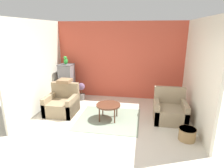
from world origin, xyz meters
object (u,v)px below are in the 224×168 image
(potted_plant, at_px, (81,90))
(armchair_left, at_px, (62,104))
(coffee_table, at_px, (108,106))
(birdcage, at_px, (67,82))
(wicker_basket, at_px, (187,134))
(parrot, at_px, (66,60))
(armchair_right, at_px, (170,111))

(potted_plant, bearing_deg, armchair_left, -100.21)
(coffee_table, height_order, armchair_left, armchair_left)
(coffee_table, bearing_deg, birdcage, 141.67)
(armchair_left, distance_m, wicker_basket, 3.50)
(potted_plant, bearing_deg, wicker_basket, -32.56)
(parrot, bearing_deg, coffee_table, -38.38)
(coffee_table, bearing_deg, wicker_basket, -19.46)
(parrot, relative_size, potted_plant, 0.47)
(armchair_left, bearing_deg, parrot, 105.00)
(armchair_right, distance_m, birdcage, 3.63)
(coffee_table, xyz_separation_m, armchair_right, (1.66, 0.26, -0.13))
(parrot, bearing_deg, armchair_left, -75.00)
(coffee_table, relative_size, wicker_basket, 1.71)
(armchair_right, bearing_deg, armchair_left, -178.64)
(armchair_right, bearing_deg, wicker_basket, -73.45)
(parrot, bearing_deg, armchair_right, -18.38)
(armchair_right, height_order, potted_plant, armchair_right)
(armchair_right, xyz_separation_m, potted_plant, (-2.90, 1.08, 0.07))
(parrot, height_order, wicker_basket, parrot)
(parrot, xyz_separation_m, potted_plant, (0.53, -0.06, -1.04))
(armchair_right, bearing_deg, birdcage, 161.65)
(birdcage, bearing_deg, coffee_table, -38.33)
(armchair_left, relative_size, armchair_right, 1.00)
(potted_plant, bearing_deg, armchair_right, -20.51)
(armchair_left, xyz_separation_m, wicker_basket, (3.38, -0.87, -0.12))
(birdcage, relative_size, wicker_basket, 3.23)
(potted_plant, distance_m, wicker_basket, 3.77)
(armchair_left, height_order, armchair_right, same)
(coffee_table, relative_size, armchair_left, 0.77)
(coffee_table, distance_m, armchair_right, 1.69)
(armchair_left, xyz_separation_m, birdcage, (-0.33, 1.21, 0.35))
(coffee_table, bearing_deg, armchair_right, 8.82)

